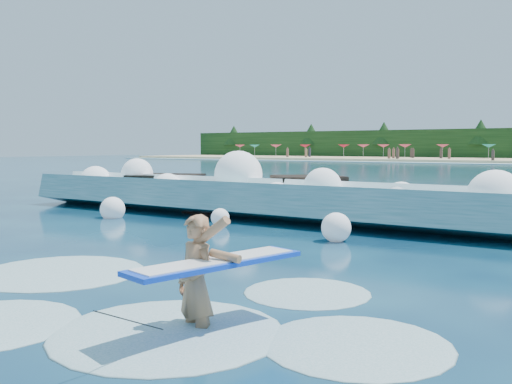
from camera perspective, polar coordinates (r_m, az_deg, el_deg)
ground at (r=11.66m, az=-11.77°, el=-6.21°), size 200.00×200.00×0.00m
breaking_wave at (r=17.57m, az=-0.55°, el=-0.79°), size 17.22×2.72×1.48m
rock_cluster at (r=19.45m, az=-3.34°, el=-0.45°), size 8.54×3.39×1.46m
surfer_with_board at (r=6.76m, az=-5.58°, el=-8.72°), size 1.13×2.86×1.65m
wave_spray at (r=17.52m, az=-1.28°, el=0.68°), size 15.41×4.31×2.15m
surf_foam at (r=7.97m, az=-11.49°, el=-11.26°), size 8.99×5.57×0.14m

